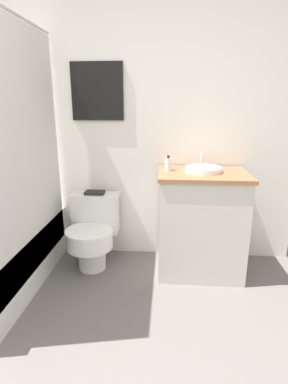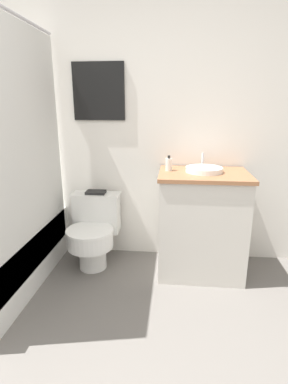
{
  "view_description": "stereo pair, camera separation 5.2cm",
  "coord_description": "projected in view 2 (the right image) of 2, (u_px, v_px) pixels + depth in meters",
  "views": [
    {
      "loc": [
        0.51,
        -0.58,
        1.4
      ],
      "look_at": [
        0.33,
        1.66,
        0.75
      ],
      "focal_mm": 28.0,
      "sensor_mm": 36.0,
      "label": 1
    },
    {
      "loc": [
        0.56,
        -0.58,
        1.4
      ],
      "look_at": [
        0.33,
        1.66,
        0.75
      ],
      "focal_mm": 28.0,
      "sensor_mm": 36.0,
      "label": 2
    }
  ],
  "objects": [
    {
      "name": "wall_back",
      "position": [
        112.0,
        123.0,
        2.69
      ],
      "size": [
        3.35,
        0.07,
        2.5
      ],
      "color": "white",
      "rests_on": "ground_plane"
    },
    {
      "name": "toilet",
      "position": [
        94.0,
        230.0,
        2.67
      ],
      "size": [
        0.43,
        0.55,
        0.63
      ],
      "color": "white",
      "rests_on": "ground_plane"
    },
    {
      "name": "vanity",
      "position": [
        201.0,
        223.0,
        2.53
      ],
      "size": [
        0.72,
        0.55,
        0.88
      ],
      "color": "beige",
      "rests_on": "ground_plane"
    },
    {
      "name": "sink",
      "position": [
        204.0,
        169.0,
        2.43
      ],
      "size": [
        0.3,
        0.33,
        0.13
      ],
      "color": "white",
      "rests_on": "vanity"
    },
    {
      "name": "soap_bottle",
      "position": [
        169.0,
        164.0,
        2.47
      ],
      "size": [
        0.05,
        0.05,
        0.13
      ],
      "color": "silver",
      "rests_on": "vanity"
    },
    {
      "name": "book_on_tank",
      "position": [
        96.0,
        192.0,
        2.71
      ],
      "size": [
        0.17,
        0.12,
        0.02
      ],
      "color": "black",
      "rests_on": "toilet"
    }
  ]
}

